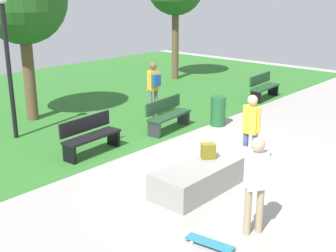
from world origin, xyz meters
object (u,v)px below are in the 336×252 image
(skater_performing_trick, at_px, (256,179))
(lamp_post, at_px, (7,52))
(park_bench_near_path, at_px, (168,114))
(tree_leaning_ash, at_px, (22,0))
(park_bench_near_lamppost, at_px, (263,86))
(park_bench_center_lawn, at_px, (90,135))
(skater_watching, at_px, (251,126))
(concrete_ledge, at_px, (206,174))
(skateboard_by_ledge, at_px, (210,243))
(pedestrian_with_backpack, at_px, (154,84))
(backpack_on_ledge, at_px, (208,151))
(trash_bin, at_px, (218,111))

(skater_performing_trick, xyz_separation_m, lamp_post, (-0.01, 7.44, 1.36))
(park_bench_near_path, relative_size, tree_leaning_ash, 0.33)
(park_bench_near_lamppost, bearing_deg, lamp_post, 161.51)
(park_bench_near_path, height_order, park_bench_center_lawn, same)
(lamp_post, bearing_deg, skater_watching, -67.71)
(park_bench_near_path, xyz_separation_m, lamp_post, (-3.25, 2.67, 1.87))
(concrete_ledge, bearing_deg, skateboard_by_ledge, -141.85)
(skateboard_by_ledge, relative_size, park_bench_near_lamppost, 0.50)
(park_bench_near_path, height_order, pedestrian_with_backpack, pedestrian_with_backpack)
(skater_performing_trick, xyz_separation_m, skateboard_by_ledge, (-0.80, 0.30, -0.92))
(concrete_ledge, distance_m, park_bench_near_lamppost, 7.99)
(park_bench_center_lawn, bearing_deg, skateboard_by_ledge, -106.59)
(skateboard_by_ledge, relative_size, park_bench_near_path, 0.50)
(park_bench_near_path, relative_size, pedestrian_with_backpack, 0.95)
(skater_performing_trick, height_order, park_bench_near_path, skater_performing_trick)
(skater_performing_trick, bearing_deg, skater_watching, 32.74)
(skater_performing_trick, distance_m, tree_leaning_ash, 9.13)
(park_bench_near_path, bearing_deg, park_bench_near_lamppost, -1.62)
(concrete_ledge, xyz_separation_m, skater_performing_trick, (-0.97, -1.69, 0.71))
(backpack_on_ledge, xyz_separation_m, pedestrian_with_backpack, (2.90, 4.28, 0.34))
(backpack_on_ledge, xyz_separation_m, skater_performing_trick, (-1.12, -1.77, 0.28))
(skater_performing_trick, relative_size, park_bench_center_lawn, 1.03)
(lamp_post, bearing_deg, skateboard_by_ledge, -96.33)
(skateboard_by_ledge, distance_m, tree_leaning_ash, 9.31)
(skateboard_by_ledge, relative_size, park_bench_center_lawn, 0.50)
(backpack_on_ledge, relative_size, park_bench_near_lamppost, 0.20)
(park_bench_center_lawn, bearing_deg, skater_watching, -61.97)
(lamp_post, distance_m, trash_bin, 6.07)
(park_bench_near_lamppost, bearing_deg, tree_leaning_ash, 150.54)
(park_bench_near_path, bearing_deg, backpack_on_ledge, -125.19)
(skater_watching, bearing_deg, trash_bin, 47.98)
(skater_watching, relative_size, pedestrian_with_backpack, 0.98)
(park_bench_center_lawn, xyz_separation_m, trash_bin, (3.99, -1.01, -0.04))
(park_bench_center_lawn, height_order, tree_leaning_ash, tree_leaning_ash)
(skateboard_by_ledge, bearing_deg, park_bench_center_lawn, 73.41)
(skater_watching, xyz_separation_m, park_bench_center_lawn, (-1.82, 3.41, -0.51))
(trash_bin, bearing_deg, park_bench_near_path, 148.55)
(trash_bin, bearing_deg, park_bench_center_lawn, 165.85)
(skater_performing_trick, height_order, park_bench_center_lawn, skater_performing_trick)
(tree_leaning_ash, bearing_deg, pedestrian_with_backpack, -43.39)
(skater_performing_trick, bearing_deg, pedestrian_with_backpack, 56.38)
(tree_leaning_ash, distance_m, trash_bin, 6.55)
(tree_leaning_ash, xyz_separation_m, lamp_post, (-1.28, -1.21, -1.25))
(skater_performing_trick, bearing_deg, concrete_ledge, 60.13)
(skater_watching, bearing_deg, park_bench_center_lawn, 118.03)
(concrete_ledge, height_order, skater_watching, skater_watching)
(concrete_ledge, height_order, lamp_post, lamp_post)
(skater_performing_trick, bearing_deg, tree_leaning_ash, 81.62)
(concrete_ledge, distance_m, skateboard_by_ledge, 2.26)
(lamp_post, bearing_deg, park_bench_center_lawn, -76.43)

